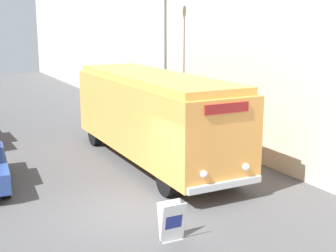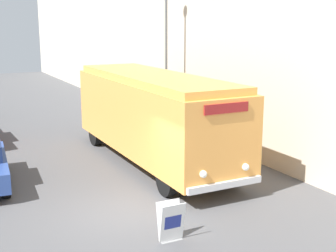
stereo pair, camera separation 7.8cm
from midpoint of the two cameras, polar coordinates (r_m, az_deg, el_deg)
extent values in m
plane|color=#4C4C4F|center=(13.31, -4.86, -10.66)|extent=(80.00, 80.00, 0.00)
cube|color=beige|center=(24.06, 0.24, 9.48)|extent=(0.30, 60.00, 7.90)
cylinder|color=black|center=(14.41, -0.02, -6.62)|extent=(0.28, 1.01, 1.01)
cylinder|color=black|center=(15.55, 7.69, -5.28)|extent=(0.28, 1.01, 1.01)
cylinder|color=black|center=(20.51, -8.75, -0.94)|extent=(0.28, 1.01, 1.01)
cylinder|color=black|center=(21.33, -2.80, -0.28)|extent=(0.28, 1.01, 1.01)
cube|color=#EF9E47|center=(17.54, -1.71, 1.30)|extent=(2.65, 9.65, 2.62)
cube|color=#FEA74B|center=(17.32, -1.74, 5.95)|extent=(2.44, 9.27, 0.24)
cube|color=silver|center=(13.75, 7.15, -7.15)|extent=(2.52, 0.12, 0.20)
sphere|color=white|center=(13.25, 4.50, -5.88)|extent=(0.22, 0.22, 0.22)
sphere|color=white|center=(14.04, 9.60, -4.96)|extent=(0.22, 0.22, 0.22)
cube|color=maroon|center=(13.20, 7.32, 2.16)|extent=(1.46, 0.06, 0.28)
cube|color=gray|center=(11.82, 0.55, -13.73)|extent=(0.57, 0.21, 0.01)
cube|color=white|center=(11.54, 0.76, -11.73)|extent=(0.64, 0.20, 0.99)
cube|color=white|center=(11.68, 0.36, -11.41)|extent=(0.64, 0.20, 0.99)
cube|color=navy|center=(11.52, 0.80, -11.64)|extent=(0.45, 0.07, 0.34)
cylinder|color=#595E60|center=(21.65, -0.13, 7.79)|extent=(0.12, 0.12, 6.88)
cylinder|color=black|center=(15.11, -19.03, -7.13)|extent=(0.22, 0.65, 0.65)
cylinder|color=black|center=(17.78, -19.54, -4.24)|extent=(0.22, 0.65, 0.65)
camera|label=1|loc=(0.04, -89.85, 0.03)|focal=50.00mm
camera|label=2|loc=(0.04, 90.15, -0.03)|focal=50.00mm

